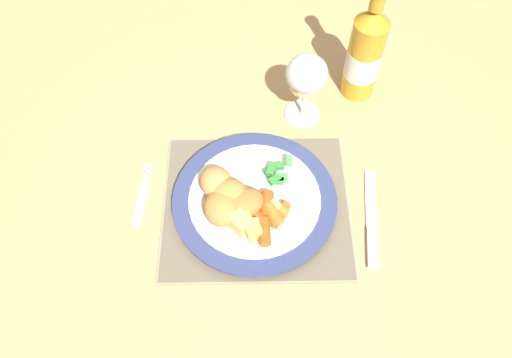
% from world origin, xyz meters
% --- Properties ---
extents(ground_plane, '(6.00, 6.00, 0.00)m').
position_xyz_m(ground_plane, '(0.00, 0.00, 0.00)').
color(ground_plane, '#383333').
extents(dining_table, '(1.44, 1.05, 0.74)m').
position_xyz_m(dining_table, '(0.00, 0.00, 0.66)').
color(dining_table, tan).
rests_on(dining_table, ground).
extents(placemat, '(0.32, 0.28, 0.01)m').
position_xyz_m(placemat, '(-0.04, -0.25, 0.74)').
color(placemat, gray).
rests_on(placemat, dining_table).
extents(dinner_plate, '(0.28, 0.28, 0.02)m').
position_xyz_m(dinner_plate, '(-0.04, -0.25, 0.76)').
color(dinner_plate, white).
rests_on(dinner_plate, placemat).
extents(breaded_croquettes, '(0.13, 0.13, 0.04)m').
position_xyz_m(breaded_croquettes, '(-0.09, -0.26, 0.79)').
color(breaded_croquettes, tan).
rests_on(breaded_croquettes, dinner_plate).
extents(green_beans_pile, '(0.05, 0.05, 0.02)m').
position_xyz_m(green_beans_pile, '(-0.00, -0.20, 0.77)').
color(green_beans_pile, '#4CA84C').
rests_on(green_beans_pile, dinner_plate).
extents(glazed_carrots, '(0.08, 0.10, 0.02)m').
position_xyz_m(glazed_carrots, '(-0.02, -0.29, 0.78)').
color(glazed_carrots, orange).
rests_on(glazed_carrots, dinner_plate).
extents(fork, '(0.02, 0.12, 0.01)m').
position_xyz_m(fork, '(-0.23, -0.23, 0.74)').
color(fork, silver).
rests_on(fork, dining_table).
extents(table_knife, '(0.04, 0.19, 0.01)m').
position_xyz_m(table_knife, '(0.15, -0.29, 0.74)').
color(table_knife, silver).
rests_on(table_knife, dining_table).
extents(wine_glass, '(0.08, 0.08, 0.14)m').
position_xyz_m(wine_glass, '(0.05, -0.05, 0.84)').
color(wine_glass, silver).
rests_on(wine_glass, dining_table).
extents(bottle, '(0.07, 0.07, 0.26)m').
position_xyz_m(bottle, '(0.17, 0.02, 0.84)').
color(bottle, gold).
rests_on(bottle, dining_table).
extents(roast_potatoes, '(0.09, 0.07, 0.03)m').
position_xyz_m(roast_potatoes, '(-0.05, -0.30, 0.78)').
color(roast_potatoes, gold).
rests_on(roast_potatoes, dinner_plate).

